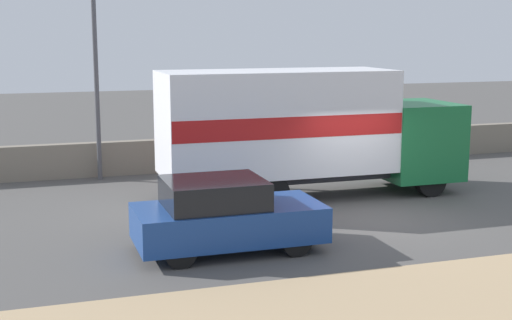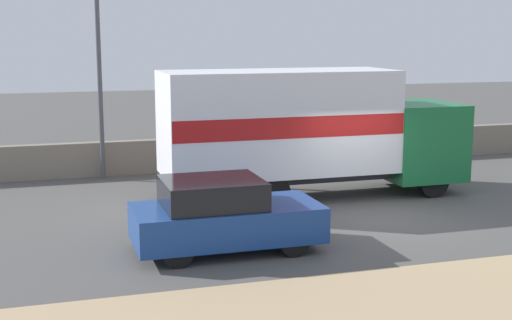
# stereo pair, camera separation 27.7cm
# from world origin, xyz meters

# --- Properties ---
(ground_plane) EXTENTS (80.00, 80.00, 0.00)m
(ground_plane) POSITION_xyz_m (0.00, 0.00, 0.00)
(ground_plane) COLOR #514F4C
(stone_wall_backdrop) EXTENTS (60.00, 0.35, 1.07)m
(stone_wall_backdrop) POSITION_xyz_m (0.00, 7.29, 0.54)
(stone_wall_backdrop) COLOR gray
(stone_wall_backdrop) RESTS_ON ground_plane
(street_lamp) EXTENTS (0.56, 0.28, 5.96)m
(street_lamp) POSITION_xyz_m (-5.89, 6.74, 3.51)
(street_lamp) COLOR #4C4C51
(street_lamp) RESTS_ON ground_plane
(box_truck) EXTENTS (8.27, 2.42, 3.47)m
(box_truck) POSITION_xyz_m (-0.86, 2.63, 1.91)
(box_truck) COLOR #196B38
(box_truck) RESTS_ON ground_plane
(car_hatchback) EXTENTS (3.84, 1.82, 1.52)m
(car_hatchback) POSITION_xyz_m (-4.18, -1.39, 0.75)
(car_hatchback) COLOR navy
(car_hatchback) RESTS_ON ground_plane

